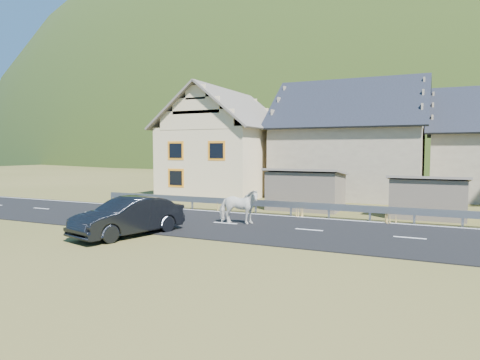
% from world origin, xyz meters
% --- Properties ---
extents(ground, '(160.00, 160.00, 0.00)m').
position_xyz_m(ground, '(0.00, 0.00, 0.00)').
color(ground, '#3D4017').
rests_on(ground, ground).
extents(road, '(60.00, 7.00, 0.04)m').
position_xyz_m(road, '(0.00, 0.00, 0.02)').
color(road, black).
rests_on(road, ground).
extents(lane_markings, '(60.00, 6.60, 0.01)m').
position_xyz_m(lane_markings, '(0.00, 0.00, 0.04)').
color(lane_markings, silver).
rests_on(lane_markings, road).
extents(guardrail, '(28.10, 0.09, 0.75)m').
position_xyz_m(guardrail, '(-0.00, 3.68, 0.56)').
color(guardrail, '#93969B').
rests_on(guardrail, ground).
extents(shed_left, '(4.30, 3.30, 2.40)m').
position_xyz_m(shed_left, '(-2.00, 6.50, 1.10)').
color(shed_left, '#716453').
rests_on(shed_left, ground).
extents(shed_right, '(3.80, 2.90, 2.20)m').
position_xyz_m(shed_right, '(4.50, 6.00, 1.00)').
color(shed_right, '#716453').
rests_on(shed_right, ground).
extents(house_cream, '(7.80, 9.80, 8.30)m').
position_xyz_m(house_cream, '(-10.00, 12.00, 4.36)').
color(house_cream, beige).
rests_on(house_cream, ground).
extents(house_stone_a, '(10.80, 9.80, 8.90)m').
position_xyz_m(house_stone_a, '(-1.00, 15.00, 4.63)').
color(house_stone_a, gray).
rests_on(house_stone_a, ground).
extents(mountain, '(440.00, 280.00, 260.00)m').
position_xyz_m(mountain, '(5.00, 180.00, -20.00)').
color(mountain, black).
rests_on(mountain, ground).
extents(conifer_patch, '(76.00, 50.00, 28.00)m').
position_xyz_m(conifer_patch, '(-55.00, 110.00, 6.00)').
color(conifer_patch, black).
rests_on(conifer_patch, ground).
extents(horse, '(1.24, 2.05, 1.62)m').
position_xyz_m(horse, '(-3.37, 0.08, 0.85)').
color(horse, silver).
rests_on(horse, road).
extents(car, '(2.75, 4.93, 1.54)m').
position_xyz_m(car, '(-6.34, -4.02, 0.77)').
color(car, black).
rests_on(car, ground).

